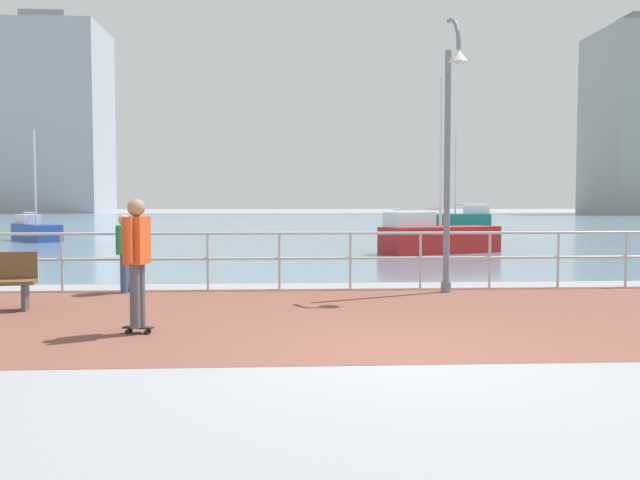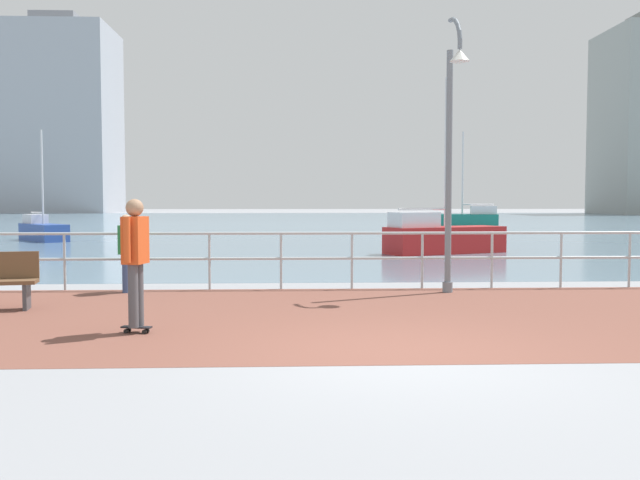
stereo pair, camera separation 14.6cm
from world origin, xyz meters
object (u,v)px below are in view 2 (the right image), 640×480
lamppost (452,141)px  skateboarder (135,253)px  bystander (126,247)px  sailboat_blue (465,220)px  sailboat_yellow (441,237)px  sailboat_white (42,230)px

lamppost → skateboarder: (-5.01, -3.62, -1.78)m
skateboarder → bystander: size_ratio=1.19×
lamppost → sailboat_blue: sailboat_blue is taller
sailboat_yellow → sailboat_blue: (5.95, 20.03, 0.03)m
lamppost → sailboat_yellow: bearing=78.4°
sailboat_white → sailboat_blue: bearing=28.7°
lamppost → skateboarder: lamppost is taller
sailboat_blue → sailboat_white: bearing=-151.3°
lamppost → sailboat_white: (-14.00, 17.79, -2.38)m
lamppost → sailboat_blue: bearing=75.1°
skateboarder → sailboat_blue: 35.88m
sailboat_blue → lamppost: bearing=-104.9°
sailboat_yellow → sailboat_blue: sailboat_blue is taller
sailboat_white → lamppost: bearing=-51.8°
skateboarder → sailboat_blue: (12.97, 33.45, -0.48)m
bystander → sailboat_white: (-7.88, 17.37, -0.40)m
sailboat_yellow → sailboat_white: bearing=153.5°
lamppost → sailboat_white: 22.76m
sailboat_white → sailboat_blue: 25.04m
sailboat_white → sailboat_blue: sailboat_blue is taller
sailboat_white → sailboat_yellow: bearing=-26.5°
lamppost → sailboat_blue: size_ratio=0.84×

